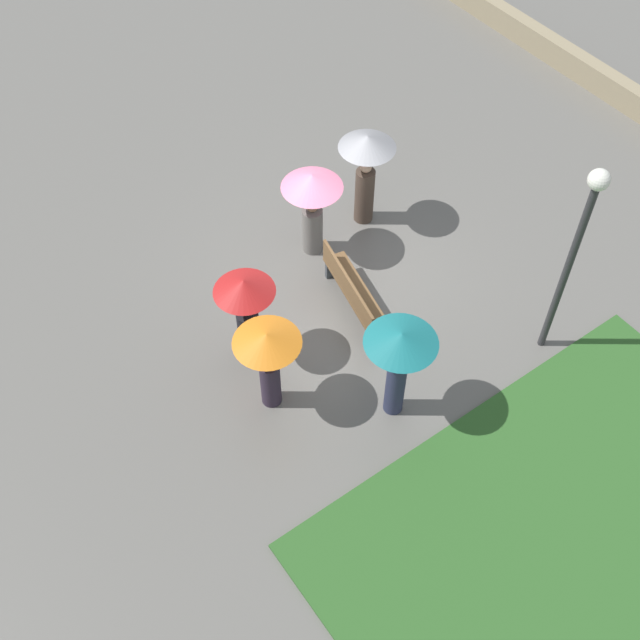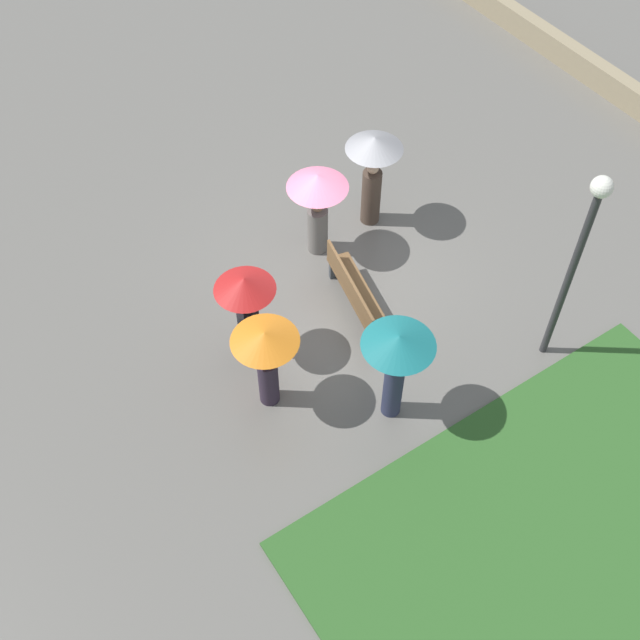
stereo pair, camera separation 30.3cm
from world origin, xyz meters
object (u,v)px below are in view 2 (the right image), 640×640
object	(u,v)px
crowd_person_grey	(373,164)
crowd_person_orange	(266,352)
crowd_person_teal	(397,357)
park_bench	(355,293)
crowd_person_pink	(318,196)
crowd_person_red	(246,302)
lamp_post	(580,247)

from	to	relation	value
crowd_person_grey	crowd_person_orange	bearing A→B (deg)	140.60
crowd_person_orange	crowd_person_teal	size ratio (longest dim) A/B	0.90
crowd_person_teal	crowd_person_grey	bearing A→B (deg)	81.10
park_bench	crowd_person_teal	world-z (taller)	crowd_person_teal
park_bench	crowd_person_pink	size ratio (longest dim) A/B	1.11
crowd_person_orange	crowd_person_pink	world-z (taller)	crowd_person_pink
crowd_person_red	crowd_person_pink	distance (m)	2.63
crowd_person_orange	crowd_person_grey	bearing A→B (deg)	-153.24
crowd_person_teal	crowd_person_grey	distance (m)	4.39
lamp_post	crowd_person_red	distance (m)	5.14
crowd_person_teal	crowd_person_pink	bearing A→B (deg)	97.06
crowd_person_grey	crowd_person_teal	bearing A→B (deg)	165.96
crowd_person_orange	crowd_person_red	bearing A→B (deg)	-110.54
crowd_person_teal	crowd_person_red	bearing A→B (deg)	140.95
crowd_person_grey	crowd_person_red	bearing A→B (deg)	129.67
lamp_post	crowd_person_pink	xyz separation A→B (m)	(4.12, 1.90, -1.21)
crowd_person_pink	park_bench	bearing A→B (deg)	82.23
crowd_person_teal	crowd_person_pink	size ratio (longest dim) A/B	1.07
crowd_person_orange	crowd_person_grey	distance (m)	4.54
lamp_post	crowd_person_teal	world-z (taller)	lamp_post
crowd_person_red	park_bench	bearing A→B (deg)	-79.08
crowd_person_pink	crowd_person_grey	world-z (taller)	crowd_person_grey
park_bench	crowd_person_orange	distance (m)	2.46
lamp_post	crowd_person_orange	size ratio (longest dim) A/B	2.21
crowd_person_teal	crowd_person_grey	size ratio (longest dim) A/B	0.97
crowd_person_orange	crowd_person_grey	xyz separation A→B (m)	(2.50, -3.78, 0.14)
crowd_person_teal	crowd_person_grey	xyz separation A→B (m)	(3.76, -2.27, -0.04)
crowd_person_orange	crowd_person_teal	bearing A→B (deg)	133.51
crowd_person_orange	crowd_person_grey	size ratio (longest dim) A/B	0.87
lamp_post	crowd_person_orange	world-z (taller)	lamp_post
park_bench	lamp_post	xyz separation A→B (m)	(-2.49, -2.19, 2.04)
lamp_post	crowd_person_pink	size ratio (longest dim) A/B	2.13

